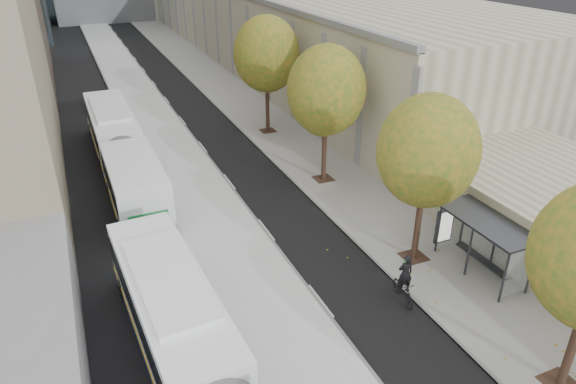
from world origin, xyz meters
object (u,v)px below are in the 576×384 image
distant_car (99,103)px  bus_shelter (490,229)px  bus_far (121,149)px  cyclist (404,284)px

distant_car → bus_shelter: bearing=-76.5°
bus_far → cyclist: size_ratio=8.11×
bus_shelter → bus_far: size_ratio=0.25×
bus_shelter → distant_car: bus_shelter is taller
bus_shelter → cyclist: 4.52m
cyclist → distant_car: (-8.70, 30.77, -0.20)m
bus_far → bus_shelter: bearing=-53.0°
cyclist → distant_car: 31.98m
cyclist → bus_shelter: bearing=11.8°
bus_far → distant_car: size_ratio=4.94×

